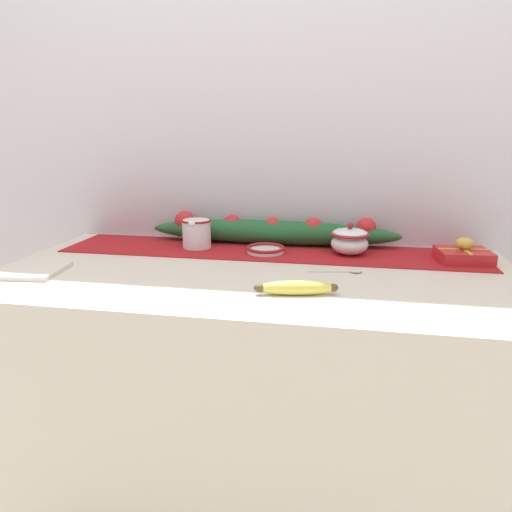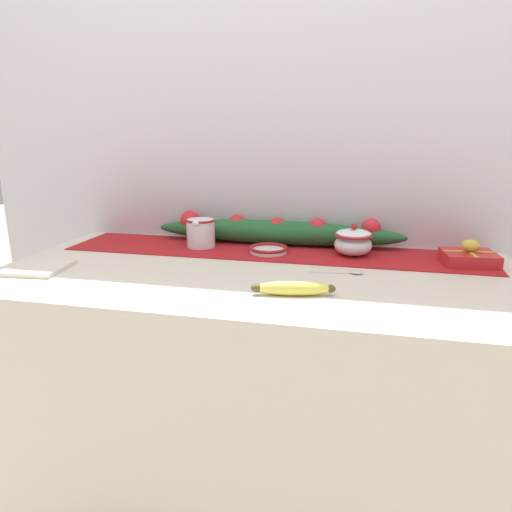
{
  "view_description": "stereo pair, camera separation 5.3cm",
  "coord_description": "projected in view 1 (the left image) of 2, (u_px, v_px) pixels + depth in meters",
  "views": [
    {
      "loc": [
        0.22,
        -1.21,
        1.24
      ],
      "look_at": [
        0.0,
        -0.03,
        0.91
      ],
      "focal_mm": 32.0,
      "sensor_mm": 36.0,
      "label": 1
    },
    {
      "loc": [
        0.27,
        -1.2,
        1.24
      ],
      "look_at": [
        0.0,
        -0.03,
        0.91
      ],
      "focal_mm": 32.0,
      "sensor_mm": 36.0,
      "label": 2
    }
  ],
  "objects": [
    {
      "name": "countertop",
      "position": [
        257.0,
        404.0,
        1.4
      ],
      "size": [
        1.47,
        0.72,
        0.86
      ],
      "primitive_type": "cube",
      "color": "beige",
      "rests_on": "ground_plane"
    },
    {
      "name": "back_wall",
      "position": [
        276.0,
        144.0,
        1.56
      ],
      "size": [
        2.27,
        0.04,
        2.4
      ],
      "primitive_type": "cube",
      "color": "silver",
      "rests_on": "ground_plane"
    },
    {
      "name": "table_runner",
      "position": [
        268.0,
        251.0,
        1.49
      ],
      "size": [
        1.35,
        0.26,
        0.0
      ],
      "primitive_type": "cube",
      "color": "#A8191E",
      "rests_on": "countertop"
    },
    {
      "name": "cream_pitcher",
      "position": [
        197.0,
        232.0,
        1.52
      ],
      "size": [
        0.1,
        0.12,
        0.1
      ],
      "color": "white",
      "rests_on": "countertop"
    },
    {
      "name": "sugar_bowl",
      "position": [
        350.0,
        241.0,
        1.44
      ],
      "size": [
        0.12,
        0.12,
        0.1
      ],
      "color": "white",
      "rests_on": "countertop"
    },
    {
      "name": "small_dish",
      "position": [
        265.0,
        249.0,
        1.47
      ],
      "size": [
        0.12,
        0.12,
        0.02
      ],
      "color": "white",
      "rests_on": "countertop"
    },
    {
      "name": "banana",
      "position": [
        296.0,
        288.0,
        1.09
      ],
      "size": [
        0.2,
        0.07,
        0.04
      ],
      "rotation": [
        0.0,
        0.0,
        0.19
      ],
      "color": "#DBCC4C",
      "rests_on": "countertop"
    },
    {
      "name": "spoon",
      "position": [
        353.0,
        271.0,
        1.26
      ],
      "size": [
        0.15,
        0.04,
        0.01
      ],
      "rotation": [
        0.0,
        0.0,
        0.15
      ],
      "color": "silver",
      "rests_on": "countertop"
    },
    {
      "name": "napkin_stack",
      "position": [
        33.0,
        271.0,
        1.26
      ],
      "size": [
        0.17,
        0.17,
        0.01
      ],
      "primitive_type": "cube",
      "rotation": [
        0.0,
        0.0,
        0.1
      ],
      "color": "silver",
      "rests_on": "countertop"
    },
    {
      "name": "gift_box",
      "position": [
        463.0,
        254.0,
        1.36
      ],
      "size": [
        0.16,
        0.14,
        0.07
      ],
      "rotation": [
        0.0,
        0.0,
        0.09
      ],
      "color": "red",
      "rests_on": "countertop"
    },
    {
      "name": "poinsettia_garland",
      "position": [
        272.0,
        231.0,
        1.57
      ],
      "size": [
        0.86,
        0.09,
        0.1
      ],
      "color": "#235B2D",
      "rests_on": "countertop"
    }
  ]
}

